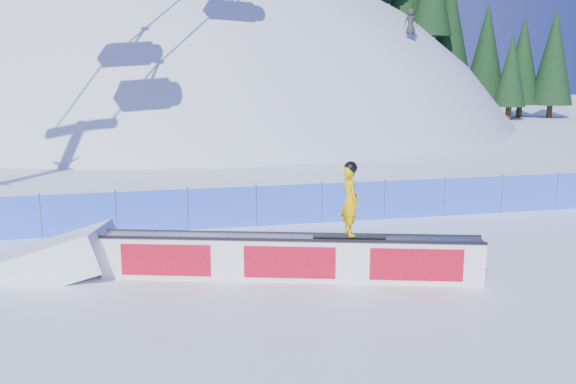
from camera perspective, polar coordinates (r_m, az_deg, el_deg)
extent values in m
plane|color=white|center=(15.04, 3.97, -6.94)|extent=(160.00, 160.00, 0.00)
sphere|color=silver|center=(60.26, -8.01, -11.06)|extent=(64.00, 64.00, 64.00)
cylinder|color=#332214|center=(61.66, 8.04, 15.43)|extent=(0.50, 0.50, 1.40)
cylinder|color=#332214|center=(62.45, 9.95, 13.85)|extent=(0.50, 0.50, 1.40)
cylinder|color=#332214|center=(59.49, 13.83, 11.66)|extent=(0.50, 0.50, 1.40)
cone|color=black|center=(59.72, 14.04, 16.01)|extent=(3.46, 3.46, 7.87)
cylinder|color=#332214|center=(57.19, 14.72, 11.50)|extent=(0.50, 0.50, 1.40)
cylinder|color=#332214|center=(60.08, 15.58, 9.55)|extent=(0.50, 0.50, 1.40)
cone|color=black|center=(60.18, 15.83, 14.26)|extent=(3.83, 3.83, 8.70)
cylinder|color=#332214|center=(64.29, 14.25, 9.05)|extent=(0.50, 0.50, 1.40)
cone|color=black|center=(64.30, 14.43, 12.86)|extent=(3.23, 3.23, 7.35)
cylinder|color=#332214|center=(62.25, 18.17, 6.85)|extent=(0.50, 0.50, 1.40)
cone|color=black|center=(62.13, 18.46, 11.52)|extent=(3.94, 3.94, 8.97)
cylinder|color=#332214|center=(64.05, 18.98, 6.91)|extent=(0.50, 0.50, 1.40)
cone|color=black|center=(63.93, 19.29, 11.75)|extent=(4.25, 4.25, 9.65)
cylinder|color=#332214|center=(62.73, 20.79, 6.71)|extent=(0.50, 0.50, 1.40)
cone|color=black|center=(62.60, 21.05, 10.45)|extent=(3.08, 3.08, 7.00)
cube|color=#3361F7|center=(19.09, 0.12, -1.15)|extent=(22.00, 0.03, 1.20)
cylinder|color=#414B75|center=(18.84, -21.13, -1.92)|extent=(0.05, 0.05, 1.30)
cylinder|color=#414B75|center=(18.64, -15.04, -1.68)|extent=(0.05, 0.05, 1.30)
cylinder|color=#414B75|center=(18.66, -8.90, -1.41)|extent=(0.05, 0.05, 1.30)
cylinder|color=#414B75|center=(18.89, -2.84, -1.14)|extent=(0.05, 0.05, 1.30)
cylinder|color=#414B75|center=(19.32, 3.01, -0.86)|extent=(0.05, 0.05, 1.30)
cylinder|color=#414B75|center=(19.95, 8.55, -0.59)|extent=(0.05, 0.05, 1.30)
cylinder|color=#414B75|center=(20.75, 13.71, -0.33)|extent=(0.05, 0.05, 1.30)
cylinder|color=#414B75|center=(21.71, 18.44, -0.09)|extent=(0.05, 0.05, 1.30)
cylinder|color=#414B75|center=(22.80, 22.75, 0.13)|extent=(0.05, 0.05, 1.30)
cube|color=white|center=(14.26, 0.21, -5.95)|extent=(8.21, 2.87, 0.95)
cube|color=#979AA5|center=(14.12, 0.21, -4.04)|extent=(8.13, 2.87, 0.04)
cube|color=black|center=(13.85, 0.14, -4.30)|extent=(8.07, 2.40, 0.06)
cube|color=black|center=(14.38, 0.27, -3.71)|extent=(8.07, 2.40, 0.06)
cube|color=red|center=(14.00, 0.14, -6.28)|extent=(7.66, 2.27, 0.71)
cube|color=red|center=(14.52, 0.27, -5.63)|extent=(7.66, 2.27, 0.71)
cube|color=black|center=(14.09, 5.47, -3.88)|extent=(1.60, 0.72, 0.03)
imported|color=#F7BB00|center=(13.91, 5.53, -0.76)|extent=(0.40, 0.58, 1.53)
sphere|color=black|center=(13.78, 5.59, 2.15)|extent=(0.29, 0.29, 0.29)
imported|color=#262626|center=(43.60, 10.86, 14.63)|extent=(0.94, 0.77, 1.65)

